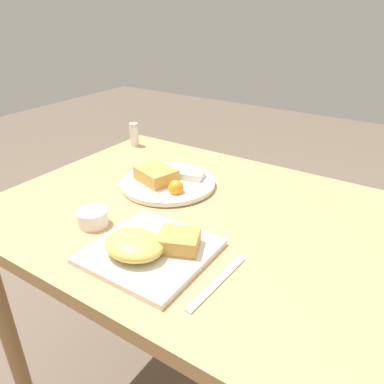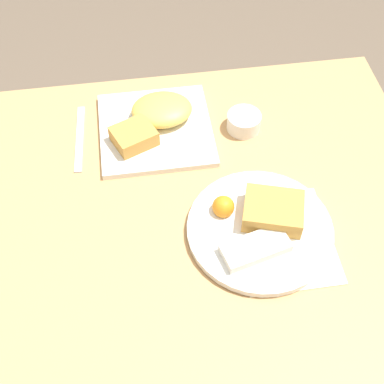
# 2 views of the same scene
# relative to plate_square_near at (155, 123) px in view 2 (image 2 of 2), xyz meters

# --- Properties ---
(ground_plane) EXTENTS (8.00, 8.00, 0.00)m
(ground_plane) POSITION_rel_plate_square_near_xyz_m (-0.02, 0.22, -0.80)
(ground_plane) COLOR brown
(dining_table) EXTENTS (1.06, 0.80, 0.78)m
(dining_table) POSITION_rel_plate_square_near_xyz_m (-0.02, 0.22, -0.11)
(dining_table) COLOR tan
(dining_table) RESTS_ON ground_plane
(menu_card) EXTENTS (0.18, 0.22, 0.00)m
(menu_card) POSITION_rel_plate_square_near_xyz_m (-0.21, 0.33, -0.02)
(menu_card) COLOR silver
(menu_card) RESTS_ON dining_table
(plate_square_near) EXTENTS (0.25, 0.25, 0.06)m
(plate_square_near) POSITION_rel_plate_square_near_xyz_m (0.00, 0.00, 0.00)
(plate_square_near) COLOR white
(plate_square_near) RESTS_ON dining_table
(plate_oval_far) EXTENTS (0.28, 0.28, 0.05)m
(plate_oval_far) POSITION_rel_plate_square_near_xyz_m (-0.17, 0.30, -0.00)
(plate_oval_far) COLOR white
(plate_oval_far) RESTS_ON menu_card
(sauce_ramekin) EXTENTS (0.08, 0.08, 0.04)m
(sauce_ramekin) POSITION_rel_plate_square_near_xyz_m (-0.20, 0.02, -0.00)
(sauce_ramekin) COLOR white
(sauce_ramekin) RESTS_ON dining_table
(butter_knife) EXTENTS (0.03, 0.20, 0.00)m
(butter_knife) POSITION_rel_plate_square_near_xyz_m (0.17, 0.00, -0.02)
(butter_knife) COLOR silver
(butter_knife) RESTS_ON dining_table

